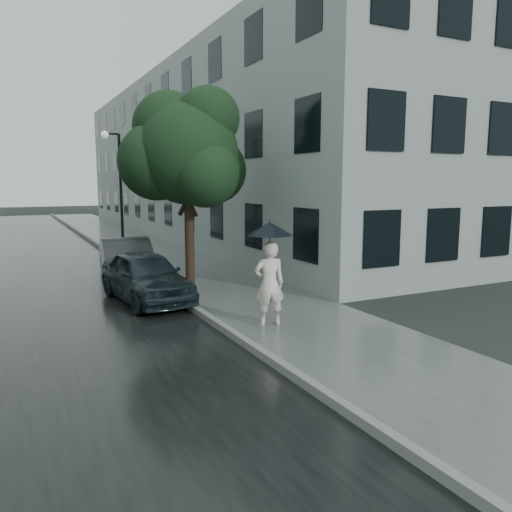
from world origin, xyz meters
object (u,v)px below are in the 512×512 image
pedestrian (269,284)px  car_far (127,260)px  car_near (146,276)px  street_tree (187,152)px  lamp_post (117,185)px

pedestrian → car_far: 6.36m
pedestrian → car_near: pedestrian is taller
street_tree → car_far: (-1.51, 1.40, -3.23)m
lamp_post → car_near: lamp_post is taller
pedestrian → car_far: size_ratio=0.45×
car_near → car_far: (0.11, 2.72, 0.02)m
pedestrian → street_tree: size_ratio=0.32×
street_tree → car_near: street_tree is taller
car_far → pedestrian: bearing=-68.8°
pedestrian → car_far: bearing=-62.4°
car_near → car_far: size_ratio=0.94×
lamp_post → car_far: 6.25m
pedestrian → street_tree: bearing=-75.6°
pedestrian → car_near: size_ratio=0.48×
car_near → lamp_post: bearing=77.1°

